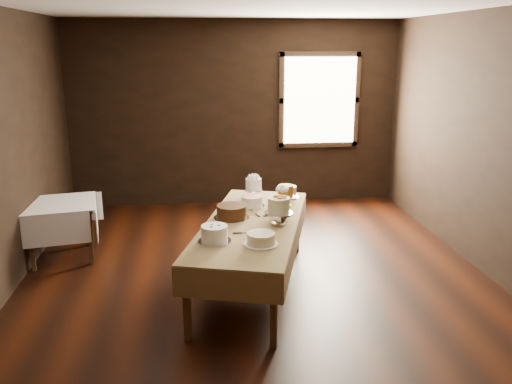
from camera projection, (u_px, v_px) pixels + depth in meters
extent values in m
cube|color=black|center=(258.00, 284.00, 5.52)|extent=(5.00, 6.00, 0.01)
cube|color=beige|center=(259.00, 2.00, 4.76)|extent=(5.00, 6.00, 0.01)
cube|color=black|center=(235.00, 114.00, 8.01)|extent=(5.00, 0.02, 2.80)
cube|color=black|center=(341.00, 291.00, 2.27)|extent=(5.00, 0.02, 2.80)
cube|color=black|center=(498.00, 148.00, 5.42)|extent=(0.02, 6.00, 2.80)
cube|color=#FFEABF|center=(320.00, 100.00, 8.04)|extent=(1.10, 0.05, 1.30)
cube|color=#3F2713|center=(187.00, 306.00, 4.39)|extent=(0.07, 0.07, 0.65)
cube|color=#3F2713|center=(237.00, 223.00, 6.42)|extent=(0.07, 0.07, 0.65)
cube|color=#3F2713|center=(274.00, 313.00, 4.27)|extent=(0.07, 0.07, 0.65)
cube|color=#3F2713|center=(297.00, 226.00, 6.31)|extent=(0.07, 0.07, 0.65)
cube|color=#3F2713|center=(252.00, 225.00, 5.25)|extent=(1.44, 2.40, 0.04)
cube|color=#A18557|center=(252.00, 223.00, 5.24)|extent=(1.51, 2.48, 0.01)
cube|color=#3F2713|center=(31.00, 245.00, 5.76)|extent=(0.05, 0.05, 0.62)
cube|color=#3F2713|center=(36.00, 226.00, 6.33)|extent=(0.05, 0.05, 0.62)
cube|color=#3F2713|center=(90.00, 239.00, 5.94)|extent=(0.05, 0.05, 0.62)
cube|color=#3F2713|center=(90.00, 222.00, 6.51)|extent=(0.05, 0.05, 0.62)
cube|color=#3F2713|center=(60.00, 206.00, 6.05)|extent=(0.84, 0.84, 0.04)
cube|color=white|center=(59.00, 203.00, 6.04)|extent=(0.93, 0.93, 0.01)
cylinder|color=silver|center=(253.00, 193.00, 6.09)|extent=(0.22, 0.22, 0.11)
cylinder|color=white|center=(253.00, 183.00, 6.06)|extent=(0.20, 0.20, 0.13)
cylinder|color=white|center=(287.00, 197.00, 6.10)|extent=(0.28, 0.28, 0.01)
cylinder|color=tan|center=(287.00, 191.00, 6.08)|extent=(0.22, 0.22, 0.12)
cylinder|color=silver|center=(252.00, 206.00, 5.75)|extent=(0.28, 0.28, 0.01)
cylinder|color=white|center=(252.00, 201.00, 5.73)|extent=(0.32, 0.32, 0.09)
cylinder|color=white|center=(286.00, 201.00, 5.74)|extent=(0.22, 0.22, 0.12)
cylinder|color=#A05B16|center=(286.00, 190.00, 5.71)|extent=(0.19, 0.19, 0.13)
cylinder|color=silver|center=(232.00, 218.00, 5.35)|extent=(0.37, 0.37, 0.01)
cylinder|color=#3B1E0C|center=(231.00, 211.00, 5.33)|extent=(0.41, 0.41, 0.13)
cylinder|color=silver|center=(279.00, 218.00, 5.17)|extent=(0.28, 0.28, 0.13)
cylinder|color=beige|center=(279.00, 204.00, 5.13)|extent=(0.27, 0.27, 0.15)
cylinder|color=silver|center=(215.00, 241.00, 4.72)|extent=(0.30, 0.30, 0.01)
cylinder|color=white|center=(214.00, 233.00, 4.70)|extent=(0.33, 0.33, 0.14)
cylinder|color=white|center=(261.00, 244.00, 4.66)|extent=(0.31, 0.31, 0.01)
cylinder|color=beige|center=(261.00, 238.00, 4.64)|extent=(0.35, 0.35, 0.10)
cube|color=silver|center=(250.00, 233.00, 4.94)|extent=(0.24, 0.03, 0.01)
cube|color=silver|center=(253.00, 212.00, 5.55)|extent=(0.09, 0.24, 0.01)
cube|color=silver|center=(279.00, 215.00, 5.45)|extent=(0.24, 0.06, 0.01)
cube|color=silver|center=(221.00, 229.00, 5.04)|extent=(0.24, 0.08, 0.01)
imported|color=#2D2823|center=(282.00, 213.00, 5.31)|extent=(0.18, 0.18, 0.14)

